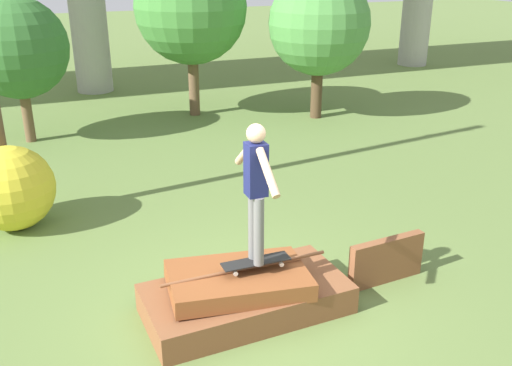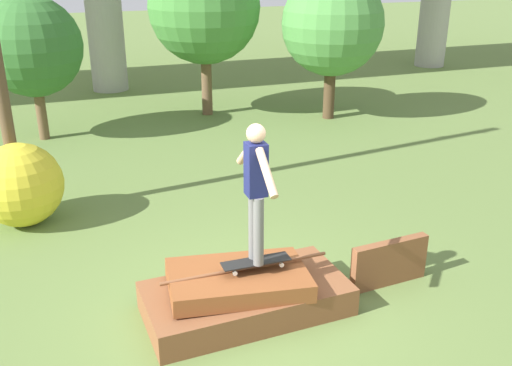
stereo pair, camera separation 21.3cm
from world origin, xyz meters
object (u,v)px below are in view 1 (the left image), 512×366
(tree_behind_right, at_px, (319,24))
(bush_yellow_flowering, at_px, (11,188))
(tree_mid_back, at_px, (17,48))
(skater, at_px, (256,185))
(skateboard, at_px, (256,262))
(tree_behind_left, at_px, (191,7))

(tree_behind_right, bearing_deg, bush_yellow_flowering, -151.83)
(tree_mid_back, xyz_separation_m, bush_yellow_flowering, (-0.40, -4.67, -1.45))
(bush_yellow_flowering, bearing_deg, skater, -53.93)
(skateboard, xyz_separation_m, bush_yellow_flowering, (-2.61, 3.59, -0.03))
(skater, distance_m, tree_behind_right, 9.03)
(tree_behind_right, height_order, tree_mid_back, tree_behind_right)
(skateboard, distance_m, tree_behind_right, 9.16)
(skateboard, bearing_deg, skater, 45.00)
(tree_behind_left, height_order, tree_mid_back, tree_behind_left)
(skateboard, relative_size, tree_behind_left, 0.19)
(skater, height_order, tree_behind_left, tree_behind_left)
(bush_yellow_flowering, bearing_deg, skateboard, -53.93)
(skateboard, relative_size, tree_behind_right, 0.22)
(tree_behind_right, relative_size, bush_yellow_flowering, 2.77)
(tree_behind_left, bearing_deg, skateboard, -102.27)
(tree_mid_back, bearing_deg, bush_yellow_flowering, -94.85)
(skater, bearing_deg, tree_mid_back, 105.02)
(skateboard, bearing_deg, tree_mid_back, 105.02)
(skater, relative_size, tree_mid_back, 0.51)
(tree_behind_left, height_order, tree_behind_right, tree_behind_left)
(skateboard, xyz_separation_m, tree_behind_left, (1.97, 9.07, 2.08))
(skater, distance_m, tree_mid_back, 8.57)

